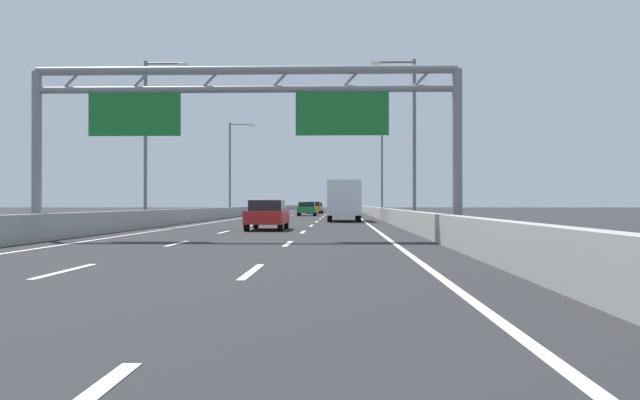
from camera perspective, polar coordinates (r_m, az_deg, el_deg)
name	(u,v)px	position (r m, az deg, el deg)	size (l,w,h in m)	color
ground_plane	(317,212)	(100.58, -0.29, -1.03)	(260.00, 260.00, 0.00)	#262628
lane_dash_left_1	(65,271)	(14.10, -20.44, -5.57)	(0.16, 3.00, 0.01)	white
lane_dash_left_2	(177,244)	(22.67, -11.82, -3.58)	(0.16, 3.00, 0.01)	white
lane_dash_left_3	(224,232)	(31.48, -7.99, -2.66)	(0.16, 3.00, 0.01)	white
lane_dash_left_4	(250,226)	(40.38, -5.84, -2.14)	(0.16, 3.00, 0.01)	white
lane_dash_left_5	(267,222)	(49.31, -4.47, -1.80)	(0.16, 3.00, 0.01)	white
lane_dash_left_6	(278,219)	(58.26, -3.52, -1.57)	(0.16, 3.00, 0.01)	white
lane_dash_left_7	(286,217)	(67.23, -2.82, -1.40)	(0.16, 3.00, 0.01)	white
lane_dash_left_8	(293,215)	(76.20, -2.29, -1.27)	(0.16, 3.00, 0.01)	white
lane_dash_left_9	(298,214)	(85.18, -1.87, -1.17)	(0.16, 3.00, 0.01)	white
lane_dash_left_10	(302,213)	(94.17, -1.53, -1.08)	(0.16, 3.00, 0.01)	white
lane_dash_left_11	(305,212)	(103.15, -1.24, -1.01)	(0.16, 3.00, 0.01)	white
lane_dash_left_12	(308,211)	(112.14, -1.01, -0.95)	(0.16, 3.00, 0.01)	white
lane_dash_left_13	(310,211)	(121.13, -0.81, -0.91)	(0.16, 3.00, 0.01)	white
lane_dash_left_14	(312,210)	(130.12, -0.63, -0.86)	(0.16, 3.00, 0.01)	white
lane_dash_left_15	(314,210)	(139.12, -0.48, -0.83)	(0.16, 3.00, 0.01)	white
lane_dash_left_16	(316,209)	(148.11, -0.35, -0.79)	(0.16, 3.00, 0.01)	white
lane_dash_left_17	(317,209)	(157.10, -0.23, -0.76)	(0.16, 3.00, 0.01)	white
lane_dash_right_1	(252,272)	(13.18, -5.71, -5.96)	(0.16, 3.00, 0.01)	white
lane_dash_right_2	(288,244)	(22.11, -2.70, -3.67)	(0.16, 3.00, 0.01)	white
lane_dash_right_3	(303,232)	(31.08, -1.42, -2.69)	(0.16, 3.00, 0.01)	white
lane_dash_right_4	(311,226)	(40.07, -0.72, -2.15)	(0.16, 3.00, 0.01)	white
lane_dash_right_5	(317,222)	(49.06, -0.28, -1.81)	(0.16, 3.00, 0.01)	white
lane_dash_right_6	(320,219)	(58.05, 0.03, -1.57)	(0.16, 3.00, 0.01)	white
lane_dash_right_7	(323,217)	(67.04, 0.25, -1.40)	(0.16, 3.00, 0.01)	white
lane_dash_right_8	(325,215)	(76.04, 0.42, -1.27)	(0.16, 3.00, 0.01)	white
lane_dash_right_9	(327,214)	(85.04, 0.56, -1.17)	(0.16, 3.00, 0.01)	white
lane_dash_right_10	(328,213)	(94.03, 0.67, -1.08)	(0.16, 3.00, 0.01)	white
lane_dash_right_11	(329,212)	(103.03, 0.76, -1.01)	(0.16, 3.00, 0.01)	white
lane_dash_right_12	(330,211)	(112.03, 0.83, -0.96)	(0.16, 3.00, 0.01)	white
lane_dash_right_13	(331,211)	(121.03, 0.90, -0.91)	(0.16, 3.00, 0.01)	white
lane_dash_right_14	(331,210)	(130.03, 0.95, -0.86)	(0.16, 3.00, 0.01)	white
lane_dash_right_15	(332,210)	(139.03, 1.00, -0.83)	(0.16, 3.00, 0.01)	white
lane_dash_right_16	(332,209)	(148.02, 1.04, -0.79)	(0.16, 3.00, 0.01)	white
lane_dash_right_17	(333,209)	(157.02, 1.08, -0.76)	(0.16, 3.00, 0.01)	white
edge_line_left	(273,213)	(88.95, -3.94, -1.13)	(0.16, 176.00, 0.01)	white
edge_line_right	(354,214)	(88.54, 2.84, -1.13)	(0.16, 176.00, 0.01)	white
barrier_left	(276,209)	(111.00, -3.68, -0.72)	(0.45, 220.00, 0.95)	#9E9E99
barrier_right	(361,209)	(110.56, 3.46, -0.72)	(0.45, 220.00, 0.95)	#9E9E99
sign_gantry	(243,108)	(25.45, -6.40, 7.60)	(15.85, 0.36, 6.36)	gray
streetlamp_left_mid	(149,132)	(40.64, -14.02, 5.49)	(2.58, 0.28, 9.50)	slate
streetlamp_right_mid	(410,131)	(39.34, 7.52, 5.68)	(2.58, 0.28, 9.50)	slate
streetlamp_left_far	(232,163)	(69.96, -7.33, 3.06)	(2.58, 0.28, 9.50)	slate
streetlamp_right_far	(380,163)	(69.22, 4.99, 3.10)	(2.58, 0.28, 9.50)	slate
red_car	(267,215)	(33.82, -4.41, -1.23)	(1.81, 4.61, 1.47)	red
silver_car	(316,208)	(95.32, -0.30, -0.63)	(1.82, 4.39, 1.44)	#A8ADB2
orange_car	(314,208)	(88.94, -0.51, -0.63)	(1.76, 4.58, 1.53)	orange
green_car	(307,209)	(72.63, -1.10, -0.73)	(1.89, 4.58, 1.46)	#1E7A38
box_truck	(344,199)	(50.41, 2.01, 0.09)	(2.37, 7.68, 2.94)	#B21E19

